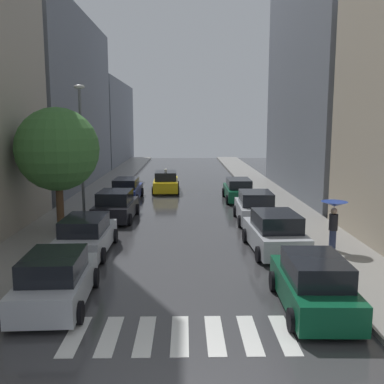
# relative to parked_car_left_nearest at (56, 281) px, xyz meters

# --- Properties ---
(ground_plane) EXTENTS (28.00, 72.00, 0.04)m
(ground_plane) POSITION_rel_parked_car_left_nearest_xyz_m (3.71, 18.87, -0.78)
(ground_plane) COLOR #3A3A3D
(sidewalk_left) EXTENTS (3.00, 72.00, 0.15)m
(sidewalk_left) POSITION_rel_parked_car_left_nearest_xyz_m (-2.79, 18.87, -0.69)
(sidewalk_left) COLOR gray
(sidewalk_left) RESTS_ON ground
(sidewalk_right) EXTENTS (3.00, 72.00, 0.15)m
(sidewalk_right) POSITION_rel_parked_car_left_nearest_xyz_m (10.21, 18.87, -0.69)
(sidewalk_right) COLOR gray
(sidewalk_right) RESTS_ON ground
(crosswalk_stripes) EXTENTS (5.85, 2.20, 0.01)m
(crosswalk_stripes) POSITION_rel_parked_car_left_nearest_xyz_m (3.71, -1.96, -0.76)
(crosswalk_stripes) COLOR silver
(crosswalk_stripes) RESTS_ON ground
(building_left_mid) EXTENTS (6.00, 21.05, 14.22)m
(building_left_mid) POSITION_rel_parked_car_left_nearest_xyz_m (-7.29, 25.37, 6.35)
(building_left_mid) COLOR slate
(building_left_mid) RESTS_ON ground
(building_left_far) EXTENTS (6.00, 21.34, 10.62)m
(building_left_far) POSITION_rel_parked_car_left_nearest_xyz_m (-7.29, 47.17, 4.55)
(building_left_far) COLOR slate
(building_left_far) RESTS_ON ground
(building_right_mid) EXTENTS (6.00, 17.86, 17.52)m
(building_right_mid) POSITION_rel_parked_car_left_nearest_xyz_m (14.71, 20.94, 8.00)
(building_right_mid) COLOR slate
(building_right_mid) RESTS_ON ground
(parked_car_left_nearest) EXTENTS (2.17, 4.20, 1.63)m
(parked_car_left_nearest) POSITION_rel_parked_car_left_nearest_xyz_m (0.00, 0.00, 0.00)
(parked_car_left_nearest) COLOR #B2B7BF
(parked_car_left_nearest) RESTS_ON ground
(parked_car_left_second) EXTENTS (2.08, 4.50, 1.58)m
(parked_car_left_second) POSITION_rel_parked_car_left_nearest_xyz_m (-0.29, 5.34, -0.02)
(parked_car_left_second) COLOR #B2B7BF
(parked_car_left_second) RESTS_ON ground
(parked_car_left_third) EXTENTS (2.28, 4.28, 1.67)m
(parked_car_left_third) POSITION_rel_parked_car_left_nearest_xyz_m (-0.02, 11.67, 0.02)
(parked_car_left_third) COLOR black
(parked_car_left_third) RESTS_ON ground
(parked_car_left_fourth) EXTENTS (2.04, 4.63, 1.55)m
(parked_car_left_fourth) POSITION_rel_parked_car_left_nearest_xyz_m (-0.26, 18.07, -0.03)
(parked_car_left_fourth) COLOR navy
(parked_car_left_fourth) RESTS_ON ground
(parked_car_right_nearest) EXTENTS (2.07, 4.37, 1.65)m
(parked_car_right_nearest) POSITION_rel_parked_car_left_nearest_xyz_m (7.56, -0.47, 0.01)
(parked_car_right_nearest) COLOR #0C4C2D
(parked_car_right_nearest) RESTS_ON ground
(parked_car_right_second) EXTENTS (2.31, 4.48, 1.71)m
(parked_car_right_second) POSITION_rel_parked_car_left_nearest_xyz_m (7.63, 5.42, 0.04)
(parked_car_right_second) COLOR #B2B7BF
(parked_car_right_second) RESTS_ON ground
(parked_car_right_third) EXTENTS (2.19, 4.18, 1.70)m
(parked_car_right_third) POSITION_rel_parked_car_left_nearest_xyz_m (7.70, 11.08, 0.03)
(parked_car_right_third) COLOR #B2B7BF
(parked_car_right_third) RESTS_ON ground
(parked_car_right_fourth) EXTENTS (2.00, 4.66, 1.54)m
(parked_car_right_fourth) POSITION_rel_parked_car_left_nearest_xyz_m (7.58, 17.84, -0.04)
(parked_car_right_fourth) COLOR #0C4C2D
(parked_car_right_fourth) RESTS_ON ground
(taxi_midroad) EXTENTS (2.16, 4.59, 1.81)m
(taxi_midroad) POSITION_rel_parked_car_left_nearest_xyz_m (2.34, 21.75, 0.00)
(taxi_midroad) COLOR yellow
(taxi_midroad) RESTS_ON ground
(pedestrian_foreground) EXTENTS (1.08, 1.08, 2.05)m
(pedestrian_foreground) POSITION_rel_parked_car_left_nearest_xyz_m (9.99, 5.13, 0.91)
(pedestrian_foreground) COLOR navy
(pedestrian_foreground) RESTS_ON sidewalk_right
(street_tree_left) EXTENTS (3.97, 3.97, 5.99)m
(street_tree_left) POSITION_rel_parked_car_left_nearest_xyz_m (-2.22, 8.52, 3.38)
(street_tree_left) COLOR #513823
(street_tree_left) RESTS_ON sidewalk_left
(lamp_post_left) EXTENTS (0.60, 0.28, 7.28)m
(lamp_post_left) POSITION_rel_parked_car_left_nearest_xyz_m (-1.84, 11.83, 3.56)
(lamp_post_left) COLOR #595B60
(lamp_post_left) RESTS_ON sidewalk_left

